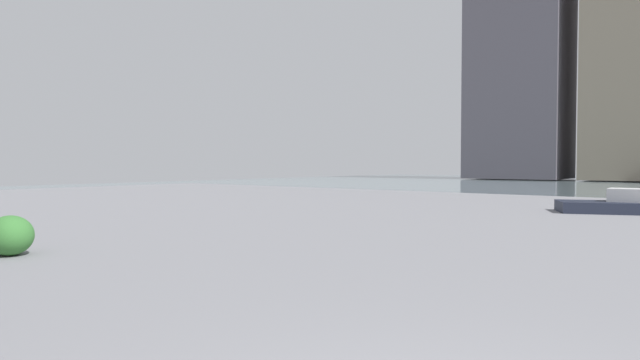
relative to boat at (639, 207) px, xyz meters
name	(u,v)px	position (x,y,z in m)	size (l,w,h in m)	color
building_annex	(520,33)	(16.70, -43.74, 17.49)	(10.76, 10.00, 37.47)	#5B5660
shrub_low	(10,235)	(8.04, 16.16, 0.15)	(0.85, 0.76, 0.72)	#387533
boat	(639,207)	(0.00, 0.00, 0.00)	(5.19, 3.38, 0.95)	#1E2333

